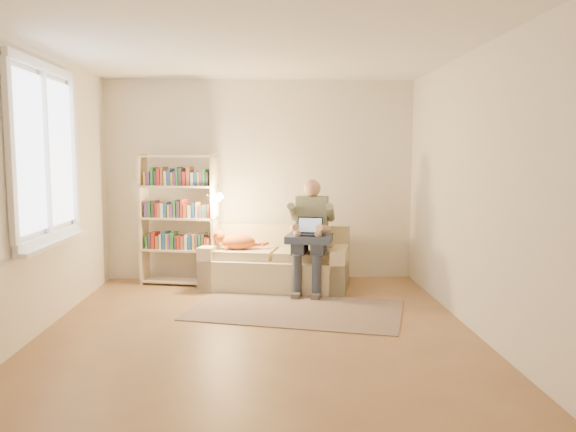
{
  "coord_description": "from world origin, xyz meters",
  "views": [
    {
      "loc": [
        0.09,
        -5.12,
        1.63
      ],
      "look_at": [
        0.32,
        1.0,
        0.97
      ],
      "focal_mm": 35.0,
      "sensor_mm": 36.0,
      "label": 1
    }
  ],
  "objects_px": {
    "cat": "(240,241)",
    "sofa": "(276,265)",
    "laptop": "(307,230)",
    "person": "(311,230)",
    "bookshelf": "(179,213)"
  },
  "relations": [
    {
      "from": "cat",
      "to": "laptop",
      "type": "relative_size",
      "value": 1.85
    },
    {
      "from": "sofa",
      "to": "person",
      "type": "height_order",
      "value": "person"
    },
    {
      "from": "person",
      "to": "cat",
      "type": "xyz_separation_m",
      "value": [
        -0.85,
        0.21,
        -0.17
      ]
    },
    {
      "from": "cat",
      "to": "laptop",
      "type": "height_order",
      "value": "laptop"
    },
    {
      "from": "sofa",
      "to": "bookshelf",
      "type": "bearing_deg",
      "value": -175.59
    },
    {
      "from": "sofa",
      "to": "cat",
      "type": "xyz_separation_m",
      "value": [
        -0.44,
        -0.02,
        0.3
      ]
    },
    {
      "from": "sofa",
      "to": "laptop",
      "type": "xyz_separation_m",
      "value": [
        0.36,
        -0.35,
        0.48
      ]
    },
    {
      "from": "cat",
      "to": "sofa",
      "type": "bearing_deg",
      "value": 14.74
    },
    {
      "from": "person",
      "to": "cat",
      "type": "bearing_deg",
      "value": 178.16
    },
    {
      "from": "sofa",
      "to": "person",
      "type": "relative_size",
      "value": 1.41
    },
    {
      "from": "cat",
      "to": "person",
      "type": "bearing_deg",
      "value": -1.84
    },
    {
      "from": "sofa",
      "to": "laptop",
      "type": "height_order",
      "value": "laptop"
    },
    {
      "from": "cat",
      "to": "bookshelf",
      "type": "distance_m",
      "value": 0.86
    },
    {
      "from": "laptop",
      "to": "bookshelf",
      "type": "distance_m",
      "value": 1.66
    },
    {
      "from": "laptop",
      "to": "bookshelf",
      "type": "height_order",
      "value": "bookshelf"
    }
  ]
}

